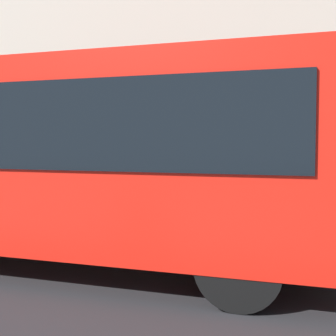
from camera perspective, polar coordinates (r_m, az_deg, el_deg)
red_bus at (r=7.41m, az=-13.30°, el=1.47°), size 9.05×2.54×3.08m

